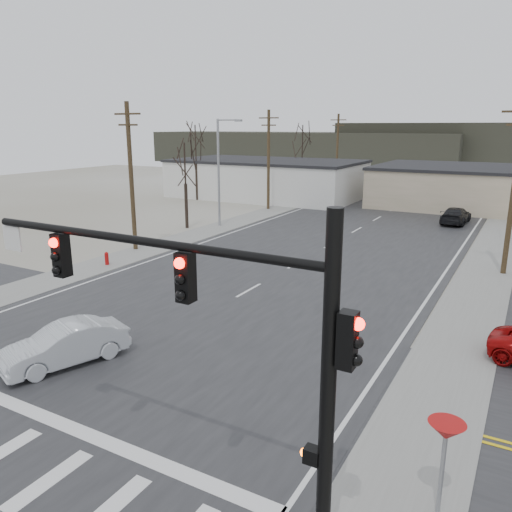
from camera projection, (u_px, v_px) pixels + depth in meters
The scene contains 21 objects.
ground at pixel (147, 348), 19.53m from camera, with size 140.00×140.00×0.00m, color #B8B9B4.
main_road at pixel (303, 260), 32.19m from camera, with size 18.00×110.00×0.05m, color #262628.
cross_road at pixel (147, 348), 19.52m from camera, with size 90.00×10.00×0.04m, color #262628.
sidewalk_left at pixel (210, 230), 41.41m from camera, with size 3.00×90.00×0.06m, color gray.
sidewalk_right at pixel (489, 264), 31.42m from camera, with size 3.00×90.00×0.06m, color gray.
traffic_signal_mast at pixel (234, 332), 9.38m from camera, with size 8.95×0.43×7.20m.
fire_hydrant at pixel (107, 258), 30.98m from camera, with size 0.24×0.24×0.87m.
yield_sign at pixel (446, 435), 10.62m from camera, with size 0.80×0.80×2.35m.
building_left_far at pixel (266, 179), 60.29m from camera, with size 22.30×12.30×4.50m.
building_right_far at pixel (507, 189), 51.43m from camera, with size 26.30×14.30×4.30m.
upole_left_b at pixel (131, 175), 33.76m from camera, with size 2.20×0.30×10.00m.
upole_left_c at pixel (268, 158), 50.66m from camera, with size 2.20×0.30×10.00m.
upole_left_d at pixel (337, 150), 67.55m from camera, with size 2.20×0.30×10.00m.
streetlight_main at pixel (220, 167), 41.92m from camera, with size 2.40×0.25×9.00m.
tree_left_near at pixel (185, 166), 41.23m from camera, with size 3.30×3.30×7.35m.
tree_left_far at pixel (302, 143), 63.39m from camera, with size 3.96×3.96×8.82m.
tree_left_mid at pixel (196, 145), 57.03m from camera, with size 3.96×3.96×8.82m.
hill_left at pixel (300, 148), 112.86m from camera, with size 70.00×18.00×7.00m, color #333026.
sedan_crossing at pixel (65, 345), 18.01m from camera, with size 1.55×4.46×1.47m, color silver.
car_far_a at pixel (456, 215), 44.05m from camera, with size 2.02×4.96×1.44m, color black.
car_far_b at pixel (368, 189), 61.87m from camera, with size 1.79×4.44×1.51m, color black.
Camera 1 is at (12.50, -13.61, 8.44)m, focal length 35.00 mm.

